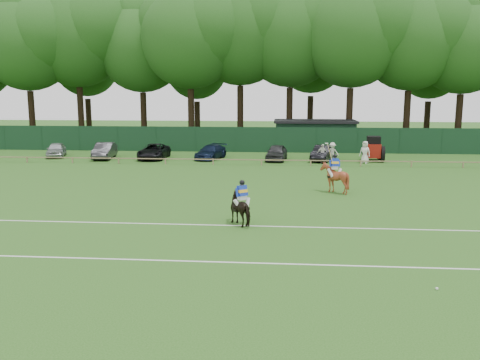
# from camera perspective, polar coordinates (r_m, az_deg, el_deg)

# --- Properties ---
(ground) EXTENTS (160.00, 160.00, 0.00)m
(ground) POSITION_cam_1_polar(r_m,az_deg,el_deg) (24.10, -1.79, -4.50)
(ground) COLOR #1E4C14
(ground) RESTS_ON ground
(horse_dark) EXTENTS (1.70, 1.84, 1.46)m
(horse_dark) POSITION_cam_1_polar(r_m,az_deg,el_deg) (23.14, 0.23, -3.24)
(horse_dark) COLOR black
(horse_dark) RESTS_ON ground
(horse_chestnut) EXTENTS (1.65, 1.80, 1.79)m
(horse_chestnut) POSITION_cam_1_polar(r_m,az_deg,el_deg) (30.83, 10.55, 0.24)
(horse_chestnut) COLOR maroon
(horse_chestnut) RESTS_ON ground
(sedan_silver) EXTENTS (2.65, 4.13, 1.31)m
(sedan_silver) POSITION_cam_1_polar(r_m,az_deg,el_deg) (49.94, -19.94, 3.21)
(sedan_silver) COLOR #B2B4B7
(sedan_silver) RESTS_ON ground
(sedan_grey) EXTENTS (2.05, 4.48, 1.42)m
(sedan_grey) POSITION_cam_1_polar(r_m,az_deg,el_deg) (47.32, -14.96, 3.20)
(sedan_grey) COLOR #2D2D2F
(sedan_grey) RESTS_ON ground
(suv_black) EXTENTS (2.23, 4.78, 1.32)m
(suv_black) POSITION_cam_1_polar(r_m,az_deg,el_deg) (46.21, -9.65, 3.18)
(suv_black) COLOR black
(suv_black) RESTS_ON ground
(sedan_navy) EXTENTS (2.79, 4.60, 1.25)m
(sedan_navy) POSITION_cam_1_polar(r_m,az_deg,el_deg) (45.50, -3.30, 3.15)
(sedan_navy) COLOR #101A34
(sedan_navy) RESTS_ON ground
(hatch_grey) EXTENTS (2.06, 4.19, 1.38)m
(hatch_grey) POSITION_cam_1_polar(r_m,az_deg,el_deg) (44.63, 4.13, 3.09)
(hatch_grey) COLOR #2F2F31
(hatch_grey) RESTS_ON ground
(estate_black) EXTENTS (2.52, 4.32, 1.34)m
(estate_black) POSITION_cam_1_polar(r_m,az_deg,el_deg) (44.87, 9.29, 3.00)
(estate_black) COLOR black
(estate_black) RESTS_ON ground
(spectator_left) EXTENTS (1.14, 0.72, 1.68)m
(spectator_left) POSITION_cam_1_polar(r_m,az_deg,el_deg) (44.20, 10.33, 3.08)
(spectator_left) COLOR beige
(spectator_left) RESTS_ON ground
(spectator_mid) EXTENTS (1.01, 0.61, 1.62)m
(spectator_mid) POSITION_cam_1_polar(r_m,az_deg,el_deg) (43.50, 9.22, 2.97)
(spectator_mid) COLOR silver
(spectator_mid) RESTS_ON ground
(spectator_right) EXTENTS (1.09, 0.96, 1.88)m
(spectator_right) POSITION_cam_1_polar(r_m,az_deg,el_deg) (43.93, 13.85, 3.04)
(spectator_right) COLOR silver
(spectator_right) RESTS_ON ground
(rider_dark) EXTENTS (0.81, 0.70, 1.41)m
(rider_dark) POSITION_cam_1_polar(r_m,az_deg,el_deg) (22.98, 0.25, -1.58)
(rider_dark) COLOR silver
(rider_dark) RESTS_ON ground
(rider_chestnut) EXTENTS (0.95, 0.54, 2.05)m
(rider_chestnut) POSITION_cam_1_polar(r_m,az_deg,el_deg) (30.69, 10.60, 1.69)
(rider_chestnut) COLOR silver
(rider_chestnut) RESTS_ON ground
(polo_ball) EXTENTS (0.09, 0.09, 0.09)m
(polo_ball) POSITION_cam_1_polar(r_m,az_deg,el_deg) (17.01, 21.23, -11.30)
(polo_ball) COLOR silver
(polo_ball) RESTS_ON ground
(pitch_lines) EXTENTS (60.00, 5.10, 0.01)m
(pitch_lines) POSITION_cam_1_polar(r_m,az_deg,el_deg) (20.75, -2.91, -6.89)
(pitch_lines) COLOR silver
(pitch_lines) RESTS_ON ground
(pitch_rail) EXTENTS (62.10, 0.10, 0.50)m
(pitch_rail) POSITION_cam_1_polar(r_m,az_deg,el_deg) (41.64, 1.06, 2.28)
(pitch_rail) COLOR #997F5B
(pitch_rail) RESTS_ON ground
(perimeter_fence) EXTENTS (92.08, 0.08, 2.50)m
(perimeter_fence) POSITION_cam_1_polar(r_m,az_deg,el_deg) (50.47, 1.74, 4.55)
(perimeter_fence) COLOR #14351E
(perimeter_fence) RESTS_ON ground
(utility_shed) EXTENTS (8.40, 4.40, 3.04)m
(utility_shed) POSITION_cam_1_polar(r_m,az_deg,el_deg) (53.46, 8.38, 5.06)
(utility_shed) COLOR #14331E
(utility_shed) RESTS_ON ground
(tree_row) EXTENTS (96.00, 12.00, 21.00)m
(tree_row) POSITION_cam_1_polar(r_m,az_deg,el_deg) (58.49, 4.13, 4.04)
(tree_row) COLOR #26561C
(tree_row) RESTS_ON ground
(tractor) EXTENTS (1.91, 2.71, 2.18)m
(tractor) POSITION_cam_1_polar(r_m,az_deg,el_deg) (45.48, 14.71, 3.35)
(tractor) COLOR maroon
(tractor) RESTS_ON ground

